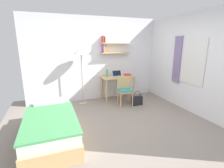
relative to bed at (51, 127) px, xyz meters
The scene contains 11 objects.
ground_plane 1.55m from the bed, ahead, with size 5.28×5.28×0.00m, color gray.
wall_back 2.73m from the bed, 52.23° to the left, with size 4.40×0.27×2.60m.
wall_right 3.71m from the bed, ahead, with size 0.10×4.40×2.60m.
bed is the anchor object (origin of this frame).
desk 2.70m from the bed, 38.59° to the left, with size 1.01×0.58×0.76m.
desk_chair 2.41m from the bed, 28.58° to the left, with size 0.48×0.45×0.84m.
standing_lamp 2.28m from the bed, 59.88° to the left, with size 0.42×0.42×1.72m.
laptop 2.71m from the bed, 38.67° to the left, with size 0.31×0.22×0.20m.
water_bottle 2.55m from the bed, 44.78° to the left, with size 0.06×0.06×0.24m, color #42A87F.
book_stack 3.01m from the bed, 34.32° to the left, with size 0.18×0.24×0.06m.
handbag 2.60m from the bed, 21.36° to the left, with size 0.34×0.12×0.43m.
Camera 1 is at (-1.45, -3.10, 1.82)m, focal length 26.49 mm.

